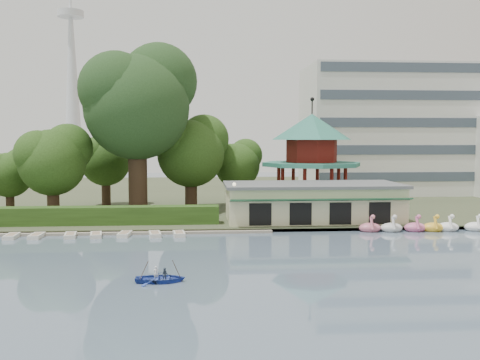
{
  "coord_description": "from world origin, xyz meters",
  "views": [
    {
      "loc": [
        -1.86,
        -33.69,
        8.98
      ],
      "look_at": [
        2.0,
        18.0,
        5.0
      ],
      "focal_mm": 40.0,
      "sensor_mm": 36.0,
      "label": 1
    }
  ],
  "objects": [
    {
      "name": "broadcast_tower",
      "position": [
        -42.0,
        140.0,
        33.98
      ],
      "size": [
        8.0,
        8.0,
        96.0
      ],
      "color": "silver",
      "rests_on": "ground"
    },
    {
      "name": "embankment",
      "position": [
        0.0,
        17.3,
        0.15
      ],
      "size": [
        220.0,
        0.6,
        0.3
      ],
      "primitive_type": "cube",
      "color": "gray",
      "rests_on": "ground"
    },
    {
      "name": "hedge",
      "position": [
        -15.0,
        20.5,
        1.3
      ],
      "size": [
        30.0,
        2.0,
        1.8
      ],
      "primitive_type": "cube",
      "color": "#2C4D19",
      "rests_on": "shore"
    },
    {
      "name": "office_building",
      "position": [
        32.67,
        49.0,
        9.73
      ],
      "size": [
        38.0,
        18.0,
        20.0
      ],
      "color": "silver",
      "rests_on": "shore"
    },
    {
      "name": "rowboat_with_passengers",
      "position": [
        -4.4,
        -0.38,
        0.46
      ],
      "size": [
        4.4,
        3.14,
        2.01
      ],
      "color": "#2C47A7",
      "rests_on": "ground"
    },
    {
      "name": "shore",
      "position": [
        0.0,
        52.0,
        0.2
      ],
      "size": [
        220.0,
        70.0,
        0.4
      ],
      "primitive_type": "cube",
      "color": "#424930",
      "rests_on": "ground"
    },
    {
      "name": "ground_plane",
      "position": [
        0.0,
        0.0,
        0.0
      ],
      "size": [
        220.0,
        220.0,
        0.0
      ],
      "primitive_type": "plane",
      "color": "slate",
      "rests_on": "ground"
    },
    {
      "name": "moored_rowboats",
      "position": [
        -15.28,
        15.74,
        0.18
      ],
      "size": [
        24.56,
        2.68,
        0.36
      ],
      "color": "silver",
      "rests_on": "ground"
    },
    {
      "name": "pavilion",
      "position": [
        12.0,
        32.0,
        7.48
      ],
      "size": [
        12.4,
        12.4,
        13.5
      ],
      "color": "beige",
      "rests_on": "shore"
    },
    {
      "name": "lamp_post",
      "position": [
        1.5,
        19.0,
        3.34
      ],
      "size": [
        0.36,
        0.36,
        4.28
      ],
      "color": "black",
      "rests_on": "shore"
    },
    {
      "name": "dock",
      "position": [
        -12.0,
        17.2,
        0.12
      ],
      "size": [
        34.0,
        1.6,
        0.24
      ],
      "primitive_type": "cube",
      "color": "gray",
      "rests_on": "ground"
    },
    {
      "name": "boathouse",
      "position": [
        10.0,
        21.97,
        2.37
      ],
      "size": [
        18.6,
        9.39,
        3.9
      ],
      "color": "beige",
      "rests_on": "shore"
    },
    {
      "name": "swan_boats",
      "position": [
        20.85,
        16.5,
        0.4
      ],
      "size": [
        14.89,
        2.07,
        1.92
      ],
      "color": "#D06D81",
      "rests_on": "ground"
    },
    {
      "name": "big_tree",
      "position": [
        -8.84,
        28.19,
        13.57
      ],
      "size": [
        13.1,
        12.21,
        19.76
      ],
      "color": "#3A281C",
      "rests_on": "shore"
    },
    {
      "name": "small_trees",
      "position": [
        -11.01,
        31.3,
        6.78
      ],
      "size": [
        38.96,
        16.95,
        11.66
      ],
      "color": "#3A281C",
      "rests_on": "shore"
    }
  ]
}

